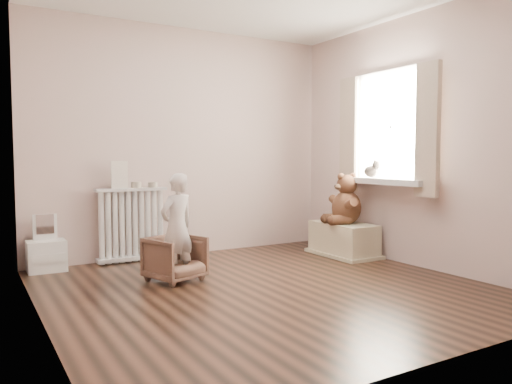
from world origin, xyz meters
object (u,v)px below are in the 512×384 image
radiator (132,226)px  plush_cat (371,169)px  armchair (175,259)px  toy_bench (344,238)px  toy_vanity (46,244)px  child (177,227)px  teddy_bear (347,197)px

radiator → plush_cat: plush_cat is taller
armchair → plush_cat: (2.25, -0.14, 0.79)m
radiator → toy_bench: 2.38m
toy_vanity → plush_cat: 3.49m
armchair → child: 0.30m
toy_bench → plush_cat: size_ratio=3.43×
toy_bench → plush_cat: 0.86m
radiator → child: child is taller
child → teddy_bear: bearing=165.3°
armchair → child: bearing=-109.2°
toy_vanity → plush_cat: size_ratio=2.44×
radiator → teddy_bear: bearing=-22.7°
toy_vanity → toy_bench: (3.07, -0.86, -0.08)m
child → toy_bench: size_ratio=1.22×
armchair → plush_cat: size_ratio=1.97×
toy_bench → radiator: bearing=158.0°
radiator → armchair: (0.09, -1.04, -0.18)m
child → toy_bench: (2.11, 0.20, -0.30)m
radiator → teddy_bear: 2.41m
toy_vanity → teddy_bear: bearing=-16.2°
teddy_bear → radiator: bearing=169.6°
toy_vanity → teddy_bear: 3.23m
toy_vanity → plush_cat: (3.21, -1.15, 0.72)m
radiator → teddy_bear: size_ratio=1.41×
plush_cat → toy_bench: bearing=107.4°
toy_bench → teddy_bear: (0.01, -0.03, 0.47)m
toy_vanity → radiator: bearing=2.0°
radiator → toy_vanity: 0.88m
toy_vanity → armchair: toy_vanity is taller
toy_vanity → child: child is taller
radiator → plush_cat: (2.34, -1.18, 0.61)m
teddy_bear → child: bearing=-163.2°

